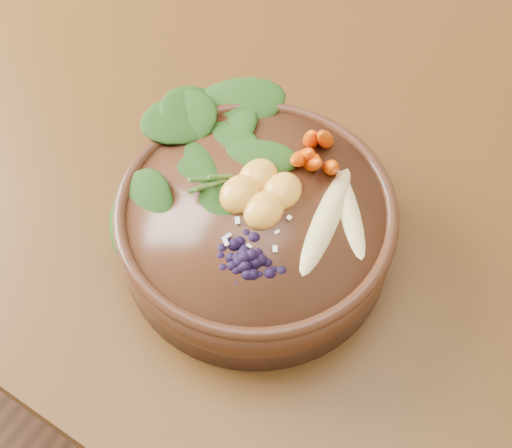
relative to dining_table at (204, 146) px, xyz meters
The scene contains 9 objects.
ground 0.66m from the dining_table, ahead, with size 4.00×4.00×0.00m, color #381E0F.
dining_table is the anchor object (origin of this frame).
stoneware_bowl 0.28m from the dining_table, 38.61° to the right, with size 0.32×0.32×0.09m, color #452515.
kale_heap 0.26m from the dining_table, 42.84° to the right, with size 0.21×0.19×0.05m, color #224B15, non-canonical shape.
carrot_cluster 0.31m from the dining_table, 14.13° to the right, with size 0.07×0.07×0.09m, color #EE5100, non-canonical shape.
banana_halves 0.35m from the dining_table, 22.53° to the right, with size 0.13×0.18×0.03m.
mandarin_cluster 0.30m from the dining_table, 35.81° to the right, with size 0.09×0.10×0.03m, color gold, non-canonical shape.
blueberry_pile 0.37m from the dining_table, 43.86° to the right, with size 0.15×0.11×0.04m, color black, non-canonical shape.
coconut_flakes 0.32m from the dining_table, 40.41° to the right, with size 0.10×0.08×0.01m, color white, non-canonical shape.
Camera 1 is at (0.44, -0.53, 1.49)m, focal length 50.00 mm.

